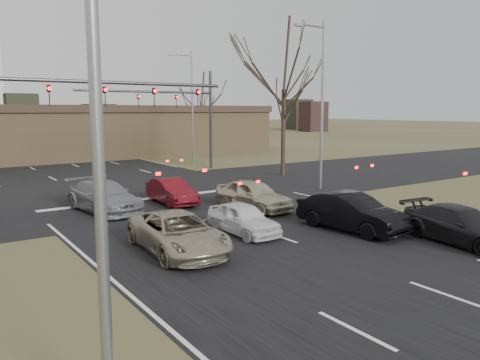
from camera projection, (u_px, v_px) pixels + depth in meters
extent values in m
plane|color=#464625|center=(335.00, 257.00, 15.50)|extent=(360.00, 360.00, 0.00)
cube|color=black|center=(17.00, 145.00, 64.43)|extent=(14.00, 300.00, 0.02)
cube|color=black|center=(150.00, 192.00, 27.73)|extent=(200.00, 14.00, 0.02)
cube|color=#90764D|center=(75.00, 135.00, 47.27)|extent=(42.00, 10.00, 4.60)
cube|color=#38281E|center=(74.00, 109.00, 46.88)|extent=(42.40, 10.40, 0.70)
cylinder|color=#383A3D|center=(117.00, 83.00, 23.79)|extent=(12.00, 0.18, 0.18)
imported|color=black|center=(49.00, 96.00, 22.02)|extent=(0.16, 0.20, 1.00)
imported|color=black|center=(105.00, 96.00, 23.52)|extent=(0.16, 0.20, 1.00)
imported|color=black|center=(154.00, 97.00, 25.01)|extent=(0.16, 0.20, 1.00)
imported|color=black|center=(198.00, 98.00, 26.50)|extent=(0.16, 0.20, 1.00)
cylinder|color=#383A3D|center=(211.00, 120.00, 38.70)|extent=(0.24, 0.24, 8.00)
cylinder|color=#383A3D|center=(148.00, 92.00, 35.30)|extent=(11.00, 0.18, 0.18)
imported|color=black|center=(176.00, 101.00, 36.72)|extent=(0.16, 0.20, 1.00)
imported|color=black|center=(138.00, 101.00, 34.96)|extent=(0.16, 0.20, 1.00)
imported|color=black|center=(97.00, 100.00, 33.20)|extent=(0.16, 0.20, 1.00)
cylinder|color=gray|center=(96.00, 97.00, 6.46)|extent=(0.18, 0.18, 10.00)
cylinder|color=gray|center=(322.00, 107.00, 27.95)|extent=(0.18, 0.18, 10.00)
cylinder|color=gray|center=(312.00, 26.00, 26.71)|extent=(2.00, 0.12, 0.12)
cube|color=gray|center=(298.00, 25.00, 26.16)|extent=(0.50, 0.25, 0.15)
cylinder|color=gray|center=(193.00, 108.00, 42.09)|extent=(0.18, 0.18, 10.00)
cylinder|color=gray|center=(182.00, 55.00, 40.85)|extent=(2.00, 0.12, 0.12)
cube|color=gray|center=(171.00, 55.00, 40.30)|extent=(0.50, 0.25, 0.15)
cylinder|color=black|center=(283.00, 133.00, 34.24)|extent=(0.32, 0.32, 6.33)
cylinder|color=black|center=(202.00, 131.00, 52.07)|extent=(0.32, 0.32, 4.95)
imported|color=#AAA18A|center=(178.00, 233.00, 15.93)|extent=(2.53, 4.99, 1.35)
imported|color=white|center=(243.00, 218.00, 18.32)|extent=(1.47, 3.61, 1.23)
imported|color=black|center=(351.00, 212.00, 18.74)|extent=(2.03, 4.72, 1.51)
imported|color=black|center=(462.00, 226.00, 16.94)|extent=(2.43, 4.81, 1.34)
imported|color=gray|center=(104.00, 196.00, 22.36)|extent=(2.75, 5.31, 1.47)
imported|color=#580C14|center=(172.00, 191.00, 24.18)|extent=(1.55, 4.02, 1.30)
imported|color=#BBB597|center=(253.00, 195.00, 22.74)|extent=(2.23, 4.50, 1.48)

